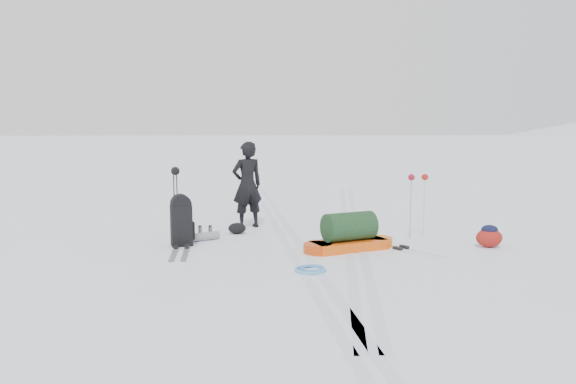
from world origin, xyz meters
name	(u,v)px	position (x,y,z in m)	size (l,w,h in m)	color
ground	(294,245)	(0.00, 0.00, 0.00)	(200.00, 200.00, 0.00)	white
ski_tracks	(322,235)	(0.61, 0.88, 0.00)	(3.38, 17.97, 0.01)	silver
skier	(247,185)	(-0.86, 1.81, 0.91)	(0.66, 0.43, 1.82)	black
pulk_sled	(349,235)	(0.94, -0.42, 0.25)	(1.78, 1.10, 0.66)	#F0560E
expedition_rucksack	(184,222)	(-1.96, 0.13, 0.43)	(0.87, 0.82, 0.93)	black
ski_poles_black	(175,179)	(-2.23, 0.97, 1.11)	(0.18, 0.17, 1.36)	black
ski_poles_silver	(418,185)	(2.39, 0.46, 1.04)	(0.39, 0.16, 1.24)	#AAACB1
touring_skis_grey	(182,248)	(-1.98, -0.19, 0.02)	(0.38, 1.90, 0.07)	gray
touring_skis_white	(401,249)	(1.84, -0.49, 0.01)	(1.23, 1.59, 0.06)	silver
rope_coil	(311,269)	(0.14, -1.81, 0.03)	(0.61, 0.61, 0.06)	#56A5D2
small_daypack	(489,236)	(3.46, -0.35, 0.19)	(0.52, 0.43, 0.40)	maroon
thermos_pair	(205,233)	(-1.64, 0.58, 0.13)	(0.26, 0.20, 0.28)	slate
stuff_sack	(237,228)	(-1.05, 1.13, 0.11)	(0.37, 0.28, 0.22)	black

